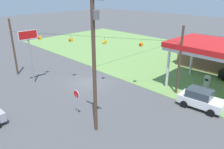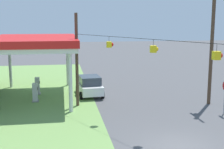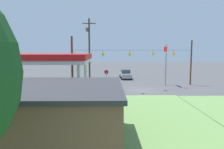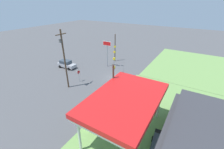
% 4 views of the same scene
% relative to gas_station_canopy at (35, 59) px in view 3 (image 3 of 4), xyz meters
% --- Properties ---
extents(ground_plane, '(160.00, 160.00, 0.00)m').
position_rel_gas_station_canopy_xyz_m(ground_plane, '(-12.09, -8.44, -4.85)').
color(ground_plane, '#4C4C4F').
extents(gas_station_canopy, '(10.98, 7.13, 5.35)m').
position_rel_gas_station_canopy_xyz_m(gas_station_canopy, '(0.00, 0.00, 0.00)').
color(gas_station_canopy, silver).
rests_on(gas_station_canopy, ground).
extents(fuel_pump_near, '(0.71, 0.56, 1.58)m').
position_rel_gas_station_canopy_xyz_m(fuel_pump_near, '(-1.33, -0.00, -4.10)').
color(fuel_pump_near, gray).
rests_on(fuel_pump_near, ground).
extents(fuel_pump_far, '(0.71, 0.56, 1.58)m').
position_rel_gas_station_canopy_xyz_m(fuel_pump_far, '(1.33, -0.00, -4.10)').
color(fuel_pump_far, gray).
rests_on(fuel_pump_far, ground).
extents(car_at_pumps_front, '(4.17, 2.38, 1.84)m').
position_rel_gas_station_canopy_xyz_m(car_at_pumps_front, '(0.05, -4.70, -3.92)').
color(car_at_pumps_front, white).
rests_on(car_at_pumps_front, ground).
extents(car_at_pumps_rear, '(5.12, 2.44, 1.97)m').
position_rel_gas_station_canopy_xyz_m(car_at_pumps_rear, '(1.05, 4.70, -3.85)').
color(car_at_pumps_rear, black).
rests_on(car_at_pumps_rear, ground).
extents(car_on_crossroad, '(2.26, 4.80, 1.87)m').
position_rel_gas_station_canopy_xyz_m(car_on_crossroad, '(-10.84, -21.40, -3.90)').
color(car_on_crossroad, '#9E9EA3').
rests_on(car_on_crossroad, ground).
extents(stop_sign_roadside, '(0.80, 0.08, 2.50)m').
position_rel_gas_station_canopy_xyz_m(stop_sign_roadside, '(-7.08, -13.86, -3.04)').
color(stop_sign_roadside, '#99999E').
rests_on(stop_sign_roadside, ground).
extents(stop_sign_overhead, '(0.22, 2.21, 6.67)m').
position_rel_gas_station_canopy_xyz_m(stop_sign_overhead, '(-16.75, -13.21, -0.13)').
color(stop_sign_overhead, gray).
rests_on(stop_sign_overhead, ground).
extents(utility_pole_main, '(2.20, 0.44, 10.85)m').
position_rel_gas_station_canopy_xyz_m(utility_pole_main, '(-4.24, -14.07, 1.19)').
color(utility_pole_main, '#4C3828').
rests_on(utility_pole_main, ground).
extents(signal_span_gantry, '(18.07, 10.24, 7.33)m').
position_rel_gas_station_canopy_xyz_m(signal_span_gantry, '(-12.09, -8.46, -0.82)').
color(signal_span_gantry, '#4C3828').
rests_on(signal_span_gantry, ground).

